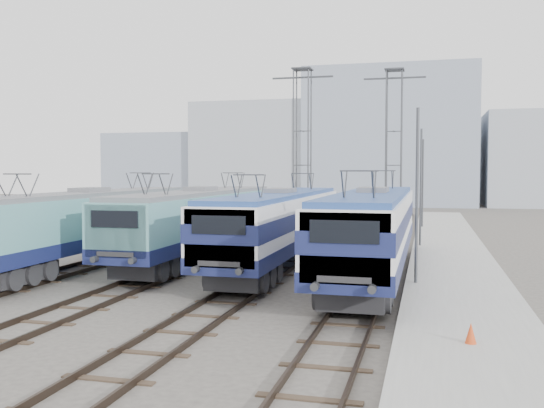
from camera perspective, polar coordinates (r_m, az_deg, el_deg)
The scene contains 15 objects.
ground at distance 24.00m, azimuth -7.95°, elevation -7.95°, with size 160.00×160.00×0.00m, color #514C47.
platform at distance 30.11m, azimuth 16.66°, elevation -5.49°, with size 4.00×70.00×0.30m, color #9E9E99.
locomotive_far_left at distance 30.28m, azimuth -16.95°, elevation -1.55°, with size 2.79×17.58×3.31m.
locomotive_center_left at distance 31.02m, azimuth -6.86°, elevation -1.33°, with size 2.78×17.56×3.31m.
locomotive_center_right at distance 28.54m, azimuth 0.72°, elevation -1.61°, with size 2.77×17.48×3.29m.
locomotive_far_right at distance 25.98m, azimuth 9.43°, elevation -1.96°, with size 2.87×18.12×3.41m.
catenary_tower_west at distance 44.72m, azimuth 2.86°, elevation 5.77°, with size 4.50×1.20×12.00m.
catenary_tower_east at distance 45.87m, azimuth 11.39°, elevation 5.65°, with size 4.50×1.20×12.00m.
mast_front at distance 23.78m, azimuth 13.47°, elevation 0.40°, with size 0.12×0.12×7.00m, color #3F4247.
mast_mid at distance 35.77m, azimuth 13.82°, elevation 1.30°, with size 0.12×0.12×7.00m, color #3F4247.
mast_rear at distance 47.77m, azimuth 14.00°, elevation 1.75°, with size 0.12×0.12×7.00m, color #3F4247.
safety_cone at distance 16.23m, azimuth 18.21°, elevation -11.47°, with size 0.28×0.28×0.52m, color #D74418.
building_west at distance 86.89m, azimuth -0.87°, elevation 4.75°, with size 18.00×12.00×14.00m, color #A5AEB9.
building_center at distance 84.02m, azimuth 11.12°, elevation 6.11°, with size 22.00×14.00×18.00m, color #919DB1.
building_far_west at distance 92.40m, azimuth -10.50°, elevation 3.37°, with size 14.00×10.00×10.00m, color #919DB1.
Camera 1 is at (9.02, -21.75, 4.62)m, focal length 40.00 mm.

